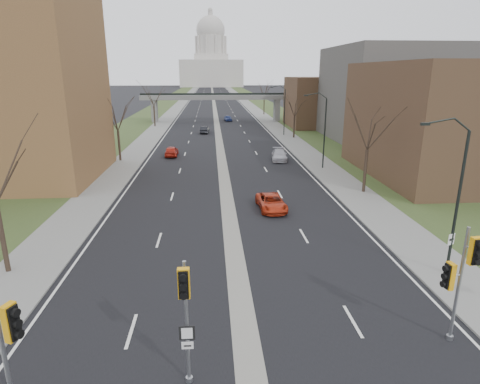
{
  "coord_description": "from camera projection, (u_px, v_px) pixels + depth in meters",
  "views": [
    {
      "loc": [
        -1.31,
        -13.48,
        10.97
      ],
      "look_at": [
        0.36,
        9.54,
        4.05
      ],
      "focal_mm": 30.0,
      "sensor_mm": 36.0,
      "label": 1
    }
  ],
  "objects": [
    {
      "name": "car_right_far",
      "position": [
        228.0,
        118.0,
        93.65
      ],
      "size": [
        1.94,
        3.91,
        1.28
      ],
      "primitive_type": "imported",
      "rotation": [
        0.0,
        0.0,
        0.12
      ],
      "color": "navy",
      "rests_on": "ground"
    },
    {
      "name": "sidewalk_right",
      "position": [
        244.0,
        101.0,
        160.25
      ],
      "size": [
        4.0,
        600.0,
        0.12
      ],
      "primitive_type": "cube",
      "color": "gray",
      "rests_on": "ground"
    },
    {
      "name": "ground",
      "position": [
        248.0,
        356.0,
        16.12
      ],
      "size": [
        700.0,
        700.0,
        0.0
      ],
      "primitive_type": "plane",
      "color": "black",
      "rests_on": "ground"
    },
    {
      "name": "tree_left_b",
      "position": [
        116.0,
        112.0,
        49.74
      ],
      "size": [
        6.75,
        6.75,
        8.81
      ],
      "color": "#382B21",
      "rests_on": "sidewalk_left"
    },
    {
      "name": "sidewalk_left",
      "position": [
        183.0,
        101.0,
        158.59
      ],
      "size": [
        4.0,
        600.0,
        0.12
      ],
      "primitive_type": "cube",
      "color": "gray",
      "rests_on": "ground"
    },
    {
      "name": "commercial_block_near",
      "position": [
        448.0,
        121.0,
        42.81
      ],
      "size": [
        16.0,
        20.0,
        12.0
      ],
      "primitive_type": "cube",
      "color": "brown",
      "rests_on": "ground"
    },
    {
      "name": "capitol",
      "position": [
        211.0,
        62.0,
        316.53
      ],
      "size": [
        48.0,
        42.0,
        55.75
      ],
      "color": "silver",
      "rests_on": "ground"
    },
    {
      "name": "tree_right_c",
      "position": [
        264.0,
        88.0,
        105.77
      ],
      "size": [
        7.65,
        7.65,
        9.99
      ],
      "color": "#382B21",
      "rests_on": "sidewalk_right"
    },
    {
      "name": "grass_verge_right",
      "position": [
        259.0,
        101.0,
        160.67
      ],
      "size": [
        8.0,
        600.0,
        0.1
      ],
      "primitive_type": "cube",
      "color": "#30441F",
      "rests_on": "ground"
    },
    {
      "name": "tree_right_a",
      "position": [
        370.0,
        122.0,
        36.13
      ],
      "size": [
        7.2,
        7.2,
        9.4
      ],
      "color": "#382B21",
      "rests_on": "sidewalk_right"
    },
    {
      "name": "pedestrian_bridge",
      "position": [
        216.0,
        100.0,
        91.17
      ],
      "size": [
        34.0,
        3.0,
        6.45
      ],
      "color": "slate",
      "rests_on": "ground"
    },
    {
      "name": "car_right_mid",
      "position": [
        279.0,
        155.0,
        51.94
      ],
      "size": [
        2.45,
        4.86,
        1.35
      ],
      "primitive_type": "imported",
      "rotation": [
        0.0,
        0.0,
        -0.12
      ],
      "color": "#B2B1BA",
      "rests_on": "ground"
    },
    {
      "name": "signal_pole_right",
      "position": [
        461.0,
        271.0,
        15.97
      ],
      "size": [
        0.99,
        0.89,
        5.16
      ],
      "rotation": [
        0.0,
        0.0,
        0.11
      ],
      "color": "gray",
      "rests_on": "ground"
    },
    {
      "name": "signal_pole_median",
      "position": [
        185.0,
        304.0,
        13.58
      ],
      "size": [
        0.57,
        0.79,
        4.9
      ],
      "rotation": [
        0.0,
        0.0,
        -0.01
      ],
      "color": "gray",
      "rests_on": "ground"
    },
    {
      "name": "road_surface",
      "position": [
        214.0,
        101.0,
        159.44
      ],
      "size": [
        20.0,
        600.0,
        0.01
      ],
      "primitive_type": "cube",
      "color": "black",
      "rests_on": "ground"
    },
    {
      "name": "tree_left_c",
      "position": [
        153.0,
        92.0,
        81.99
      ],
      "size": [
        7.65,
        7.65,
        9.99
      ],
      "color": "#382B21",
      "rests_on": "sidewalk_left"
    },
    {
      "name": "commercial_block_far",
      "position": [
        323.0,
        102.0,
        83.09
      ],
      "size": [
        14.0,
        14.0,
        10.0
      ],
      "primitive_type": "cube",
      "color": "brown",
      "rests_on": "ground"
    },
    {
      "name": "speed_limit_sign",
      "position": [
        450.0,
        246.0,
        22.13
      ],
      "size": [
        0.48,
        0.23,
        2.37
      ],
      "rotation": [
        0.0,
        0.0,
        0.42
      ],
      "color": "black",
      "rests_on": "sidewalk_right"
    },
    {
      "name": "car_right_near",
      "position": [
        271.0,
        202.0,
        33.2
      ],
      "size": [
        2.34,
        4.62,
        1.25
      ],
      "primitive_type": "imported",
      "rotation": [
        0.0,
        0.0,
        0.06
      ],
      "color": "#B82E13",
      "rests_on": "ground"
    },
    {
      "name": "streetlight_near",
      "position": [
        451.0,
        154.0,
        20.62
      ],
      "size": [
        2.61,
        0.2,
        8.7
      ],
      "color": "black",
      "rests_on": "sidewalk_right"
    },
    {
      "name": "median_strip",
      "position": [
        214.0,
        101.0,
        159.44
      ],
      "size": [
        1.2,
        600.0,
        0.02
      ],
      "primitive_type": "cube",
      "color": "gray",
      "rests_on": "ground"
    },
    {
      "name": "streetlight_far",
      "position": [
        280.0,
        96.0,
        70.3
      ],
      "size": [
        2.61,
        0.2,
        8.7
      ],
      "color": "black",
      "rests_on": "sidewalk_right"
    },
    {
      "name": "streetlight_mid",
      "position": [
        319.0,
        109.0,
        45.46
      ],
      "size": [
        2.61,
        0.2,
        8.7
      ],
      "color": "black",
      "rests_on": "sidewalk_right"
    },
    {
      "name": "car_left_far",
      "position": [
        205.0,
        130.0,
        74.91
      ],
      "size": [
        1.77,
        4.03,
        1.29
      ],
      "primitive_type": "imported",
      "rotation": [
        0.0,
        0.0,
        3.04
      ],
      "color": "black",
      "rests_on": "ground"
    },
    {
      "name": "car_left_near",
      "position": [
        172.0,
        151.0,
        54.37
      ],
      "size": [
        1.66,
        4.09,
        1.39
      ],
      "primitive_type": "imported",
      "rotation": [
        0.0,
        0.0,
        3.14
      ],
      "color": "#B52214",
      "rests_on": "ground"
    },
    {
      "name": "grass_verge_left",
      "position": [
        168.0,
        101.0,
        158.18
      ],
      "size": [
        8.0,
        600.0,
        0.1
      ],
      "primitive_type": "cube",
      "color": "#30441F",
      "rests_on": "ground"
    },
    {
      "name": "commercial_block_mid",
      "position": [
        389.0,
        94.0,
        65.59
      ],
      "size": [
        18.0,
        22.0,
        15.0
      ],
      "primitive_type": "cube",
      "color": "#54524D",
      "rests_on": "ground"
    },
    {
      "name": "tree_right_b",
      "position": [
        295.0,
        104.0,
        67.9
      ],
      "size": [
        6.3,
        6.3,
        8.22
      ],
      "color": "#382B21",
      "rests_on": "sidewalk_right"
    }
  ]
}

